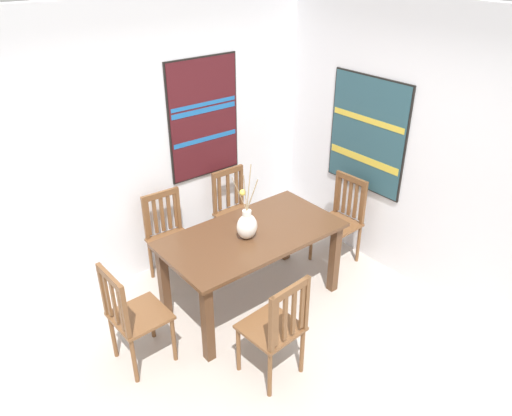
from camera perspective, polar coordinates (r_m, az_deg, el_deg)
The scene contains 12 objects.
ground_plane at distance 4.34m, azimuth 2.15°, elevation -17.11°, with size 6.40×6.40×0.03m, color #B2A89E.
wall_back at distance 4.91m, azimuth -11.95°, elevation 7.21°, with size 6.40×0.12×2.70m, color silver.
wall_side at distance 4.82m, azimuth 19.59°, elevation 5.71°, with size 0.12×6.40×2.70m, color silver.
dining_table at distance 4.49m, azimuth -0.47°, elevation -4.27°, with size 1.65×0.87×0.78m.
centerpiece_vase at distance 4.29m, azimuth -1.07°, elevation -1.97°, with size 0.19×0.19×0.68m.
chair_0 at distance 5.37m, azimuth -2.37°, elevation -0.40°, with size 0.42×0.42×0.95m.
chair_1 at distance 5.28m, azimuth 9.83°, elevation -1.20°, with size 0.44×0.44×0.96m.
chair_2 at distance 4.99m, azimuth -10.03°, elevation -3.23°, with size 0.44×0.44×0.94m.
chair_3 at distance 3.86m, azimuth 2.37°, elevation -13.72°, with size 0.45×0.45×0.96m.
chair_4 at distance 4.08m, azimuth -14.10°, elevation -12.04°, with size 0.43×0.43×0.95m.
painting_on_back_wall at distance 5.06m, azimuth -6.13°, elevation 10.31°, with size 0.81×0.05×1.23m.
painting_on_side_wall at distance 5.11m, azimuth 12.83°, elevation 8.38°, with size 0.05×0.94×1.17m.
Camera 1 is at (-2.02, -2.26, 3.10)m, focal length 34.37 mm.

